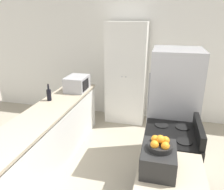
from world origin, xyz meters
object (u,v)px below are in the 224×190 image
(refrigerator, at_px, (173,109))
(wine_bottle, at_px, (49,95))
(pantry_cabinet, at_px, (126,74))
(microwave, at_px, (77,83))
(stove, at_px, (169,164))
(toaster_oven, at_px, (158,159))
(fruit_bowl, at_px, (160,144))

(refrigerator, height_order, wine_bottle, refrigerator)
(pantry_cabinet, distance_m, microwave, 1.13)
(stove, height_order, microwave, microwave)
(pantry_cabinet, height_order, wine_bottle, pantry_cabinet)
(wine_bottle, xyz_separation_m, toaster_oven, (1.82, -1.34, 0.00))
(wine_bottle, bearing_deg, refrigerator, 3.59)
(toaster_oven, distance_m, fruit_bowl, 0.15)
(refrigerator, height_order, toaster_oven, refrigerator)
(fruit_bowl, bearing_deg, pantry_cabinet, 106.00)
(stove, xyz_separation_m, refrigerator, (0.02, 0.76, 0.44))
(pantry_cabinet, xyz_separation_m, stove, (0.93, -2.06, -0.60))
(stove, xyz_separation_m, toaster_oven, (-0.14, -0.70, 0.54))
(pantry_cabinet, height_order, stove, pantry_cabinet)
(pantry_cabinet, bearing_deg, refrigerator, -53.77)
(fruit_bowl, bearing_deg, wine_bottle, 143.67)
(refrigerator, bearing_deg, wine_bottle, -176.41)
(refrigerator, bearing_deg, fruit_bowl, -96.14)
(microwave, height_order, wine_bottle, wine_bottle)
(pantry_cabinet, bearing_deg, wine_bottle, -126.00)
(microwave, bearing_deg, stove, -35.98)
(pantry_cabinet, distance_m, toaster_oven, 2.87)
(fruit_bowl, bearing_deg, microwave, 129.00)
(stove, xyz_separation_m, fruit_bowl, (-0.14, -0.70, 0.70))
(stove, relative_size, microwave, 2.22)
(microwave, distance_m, toaster_oven, 2.49)
(microwave, relative_size, fruit_bowl, 2.17)
(pantry_cabinet, height_order, refrigerator, pantry_cabinet)
(refrigerator, xyz_separation_m, toaster_oven, (-0.16, -1.46, 0.11))
(microwave, height_order, toaster_oven, microwave)
(refrigerator, bearing_deg, microwave, 164.58)
(microwave, bearing_deg, pantry_cabinet, 46.33)
(pantry_cabinet, distance_m, fruit_bowl, 2.87)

